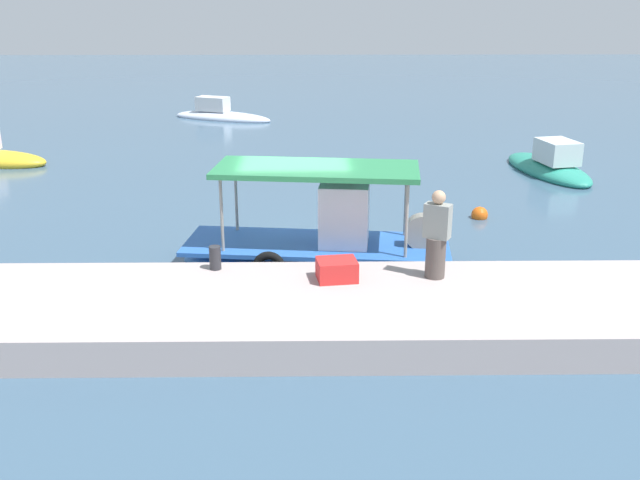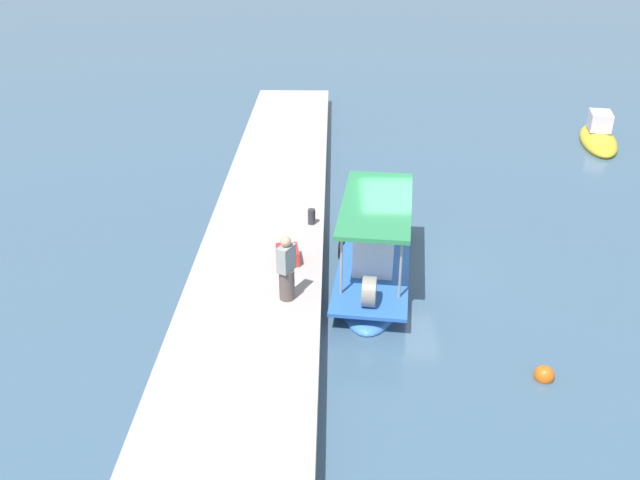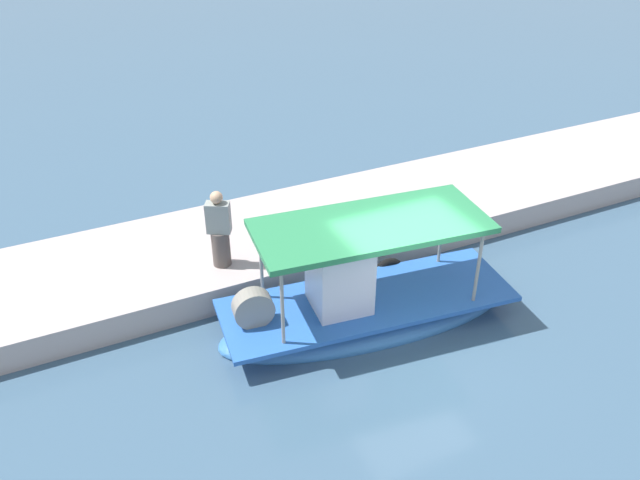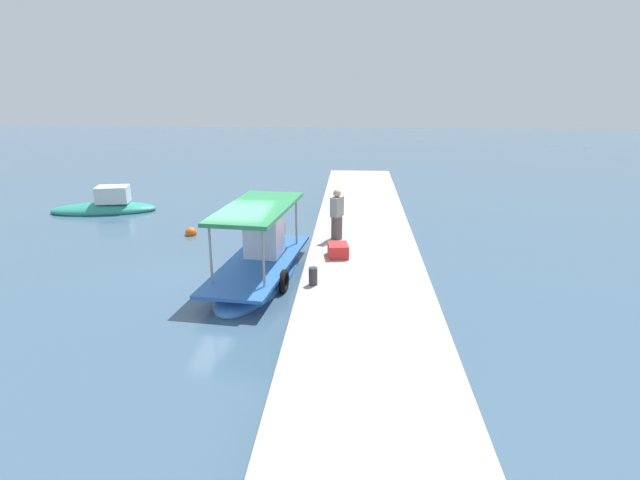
% 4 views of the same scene
% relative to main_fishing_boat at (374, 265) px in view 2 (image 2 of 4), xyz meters
% --- Properties ---
extents(ground_plane, '(120.00, 120.00, 0.00)m').
position_rel_main_fishing_boat_xyz_m(ground_plane, '(-0.62, 0.87, -0.42)').
color(ground_plane, '#3D5972').
extents(dock_quay, '(36.00, 3.66, 0.65)m').
position_rel_main_fishing_boat_xyz_m(dock_quay, '(-0.62, -3.31, -0.09)').
color(dock_quay, '#B2A29F').
rests_on(dock_quay, ground_plane).
extents(main_fishing_boat, '(6.53, 2.71, 2.71)m').
position_rel_main_fishing_boat_xyz_m(main_fishing_boat, '(0.00, 0.00, 0.00)').
color(main_fishing_boat, '#3B79BF').
rests_on(main_fishing_boat, ground_plane).
extents(fisherman_near_bollard, '(0.58, 0.54, 1.79)m').
position_rel_main_fishing_boat_xyz_m(fisherman_near_bollard, '(2.23, -2.36, 1.05)').
color(fisherman_near_bollard, '#544A45').
rests_on(fisherman_near_bollard, dock_quay).
extents(mooring_bollard, '(0.24, 0.24, 0.49)m').
position_rel_main_fishing_boat_xyz_m(mooring_bollard, '(-2.21, -1.87, 0.48)').
color(mooring_bollard, '#2D2D33').
rests_on(mooring_bollard, dock_quay).
extents(cargo_crate, '(0.85, 0.72, 0.41)m').
position_rel_main_fishing_boat_xyz_m(cargo_crate, '(0.27, -2.48, 0.44)').
color(cargo_crate, red).
rests_on(cargo_crate, dock_quay).
extents(marker_buoy, '(0.47, 0.47, 0.47)m').
position_rel_main_fishing_boat_xyz_m(marker_buoy, '(4.54, 3.71, -0.33)').
color(marker_buoy, orange).
rests_on(marker_buoy, ground_plane).
extents(moored_boat_near, '(4.60, 2.33, 1.56)m').
position_rel_main_fishing_boat_xyz_m(moored_boat_near, '(-12.20, 10.75, -0.16)').
color(moored_boat_near, gold).
rests_on(moored_boat_near, ground_plane).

